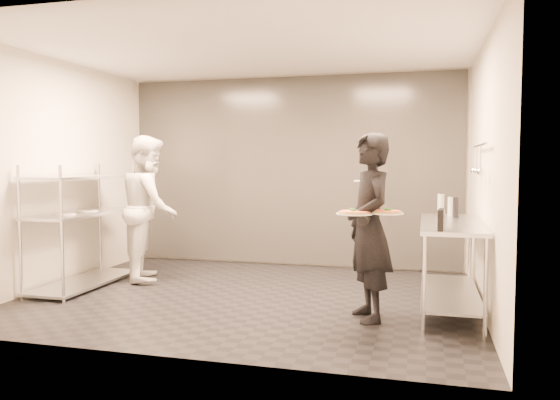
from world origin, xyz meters
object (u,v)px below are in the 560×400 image
(prep_counter, at_px, (450,250))
(bottle_green, at_px, (441,205))
(pos_monitor, at_px, (441,219))
(chef, at_px, (150,208))
(pizza_plate_far, at_px, (388,212))
(pizza_plate_near, at_px, (354,213))
(bottle_clear, at_px, (450,206))
(salad_plate, at_px, (369,179))
(bottle_dark, at_px, (456,207))
(pass_rack, at_px, (83,224))
(waiter, at_px, (369,227))

(prep_counter, bearing_deg, bottle_green, 99.43)
(pos_monitor, bearing_deg, chef, 164.41)
(prep_counter, xyz_separation_m, pizza_plate_far, (-0.59, -0.73, 0.44))
(pizza_plate_near, bearing_deg, bottle_clear, 59.58)
(salad_plate, xyz_separation_m, bottle_green, (0.73, 0.79, -0.31))
(salad_plate, bearing_deg, bottle_dark, 38.53)
(prep_counter, distance_m, pos_monitor, 0.83)
(bottle_clear, bearing_deg, pass_rack, -169.56)
(salad_plate, bearing_deg, waiter, -83.16)
(salad_plate, relative_size, bottle_dark, 1.35)
(pass_rack, height_order, pos_monitor, pass_rack)
(pizza_plate_near, height_order, salad_plate, salad_plate)
(waiter, relative_size, pizza_plate_near, 5.32)
(pass_rack, height_order, bottle_dark, pass_rack)
(salad_plate, distance_m, pos_monitor, 0.91)
(waiter, bearing_deg, salad_plate, 162.21)
(salad_plate, bearing_deg, bottle_green, 47.32)
(prep_counter, bearing_deg, pass_rack, -179.97)
(chef, xyz_separation_m, bottle_dark, (3.80, -0.13, 0.10))
(salad_plate, height_order, bottle_green, salad_plate)
(prep_counter, height_order, chef, chef)
(bottle_dark, bearing_deg, bottle_clear, 96.67)
(pass_rack, xyz_separation_m, pizza_plate_near, (3.43, -0.77, 0.29))
(waiter, xyz_separation_m, bottle_dark, (0.85, 1.01, 0.13))
(prep_counter, xyz_separation_m, pos_monitor, (-0.12, -0.72, 0.39))
(pizza_plate_near, relative_size, bottle_clear, 1.65)
(bottle_clear, bearing_deg, bottle_green, -113.79)
(waiter, height_order, bottle_clear, waiter)
(chef, height_order, bottle_dark, chef)
(pass_rack, bearing_deg, prep_counter, 0.03)
(pass_rack, xyz_separation_m, salad_plate, (3.51, -0.25, 0.59))
(chef, xyz_separation_m, salad_plate, (2.91, -0.83, 0.42))
(pizza_plate_near, distance_m, bottle_dark, 1.56)
(prep_counter, distance_m, chef, 3.79)
(pass_rack, bearing_deg, pos_monitor, -9.67)
(prep_counter, xyz_separation_m, pizza_plate_near, (-0.90, -0.77, 0.44))
(pos_monitor, height_order, bottle_green, bottle_green)
(prep_counter, relative_size, pizza_plate_far, 6.27)
(chef, height_order, bottle_green, chef)
(chef, height_order, pos_monitor, chef)
(pass_rack, xyz_separation_m, pizza_plate_far, (3.74, -0.73, 0.30))
(pass_rack, relative_size, chef, 0.86)
(bottle_clear, bearing_deg, salad_plate, -128.73)
(pass_rack, height_order, chef, chef)
(chef, bearing_deg, pizza_plate_far, -136.62)
(waiter, bearing_deg, pass_rack, -123.45)
(prep_counter, bearing_deg, pizza_plate_far, -129.05)
(waiter, xyz_separation_m, chef, (-2.95, 1.13, 0.03))
(chef, xyz_separation_m, bottle_clear, (3.76, 0.22, 0.09))
(pass_rack, bearing_deg, bottle_dark, 5.91)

